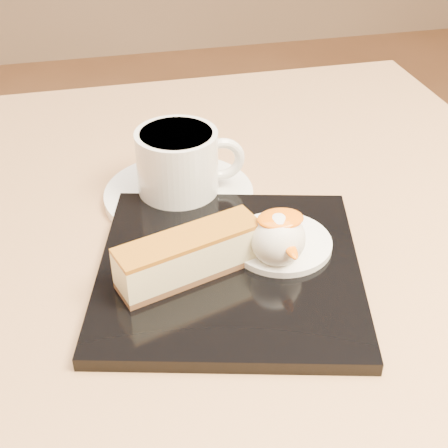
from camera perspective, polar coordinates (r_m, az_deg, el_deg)
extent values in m
cube|color=brown|center=(0.57, -4.09, -4.47)|extent=(0.80, 0.80, 0.04)
cube|color=black|center=(0.53, 0.49, -4.19)|extent=(0.27, 0.27, 0.01)
cube|color=brown|center=(0.52, -3.14, -4.34)|extent=(0.13, 0.07, 0.01)
cube|color=#FAF1A3|center=(0.51, -3.21, -2.80)|extent=(0.13, 0.07, 0.03)
cube|color=#91540F|center=(0.50, -3.27, -1.27)|extent=(0.13, 0.07, 0.00)
cylinder|color=white|center=(0.55, 5.20, -1.73)|extent=(0.09, 0.09, 0.01)
sphere|color=white|center=(0.52, 4.93, -1.35)|extent=(0.05, 0.05, 0.05)
ellipsoid|color=orange|center=(0.51, 5.18, 0.48)|extent=(0.04, 0.03, 0.01)
ellipsoid|color=green|center=(0.56, 1.65, -0.61)|extent=(0.02, 0.02, 0.00)
ellipsoid|color=green|center=(0.56, 2.58, -0.06)|extent=(0.02, 0.02, 0.00)
ellipsoid|color=green|center=(0.56, 0.53, -0.21)|extent=(0.01, 0.02, 0.00)
cylinder|color=white|center=(0.63, -4.14, 2.66)|extent=(0.15, 0.15, 0.01)
cylinder|color=white|center=(0.61, -4.28, 5.61)|extent=(0.08, 0.08, 0.06)
cylinder|color=black|center=(0.60, -4.41, 8.15)|extent=(0.07, 0.07, 0.00)
torus|color=white|center=(0.62, -0.20, 5.94)|extent=(0.05, 0.01, 0.05)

